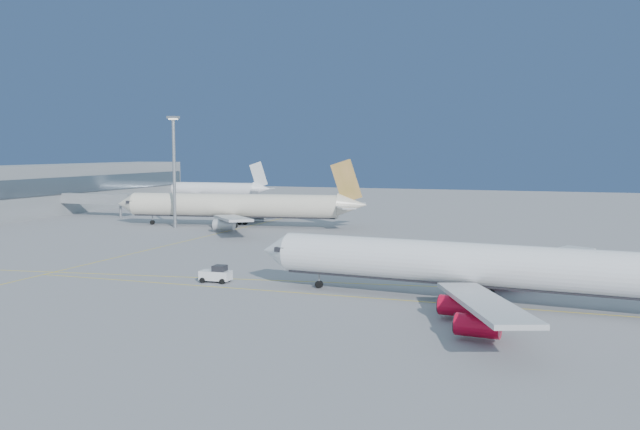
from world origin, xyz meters
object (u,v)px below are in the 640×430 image
(airliner_etihad, at_px, (239,206))
(pushback_tug, at_px, (216,274))
(light_mast, at_px, (174,162))
(airliner_third, at_px, (201,189))
(airliner_virgin, at_px, (483,266))

(airliner_etihad, relative_size, pushback_tug, 14.34)
(airliner_etihad, bearing_deg, light_mast, -157.20)
(pushback_tug, height_order, light_mast, light_mast)
(airliner_third, distance_m, pushback_tug, 169.09)
(airliner_third, bearing_deg, airliner_etihad, -57.05)
(airliner_virgin, relative_size, airliner_third, 1.12)
(pushback_tug, bearing_deg, light_mast, 122.88)
(airliner_third, distance_m, light_mast, 93.07)
(airliner_virgin, distance_m, pushback_tug, 39.33)
(airliner_virgin, xyz_separation_m, light_mast, (-84.03, 64.57, 11.77))
(airliner_etihad, relative_size, airliner_third, 1.17)
(airliner_virgin, distance_m, airliner_etihad, 101.20)
(airliner_third, relative_size, pushback_tug, 12.30)
(airliner_etihad, height_order, airliner_third, airliner_etihad)
(airliner_etihad, xyz_separation_m, airliner_third, (-52.83, 75.32, -0.66))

